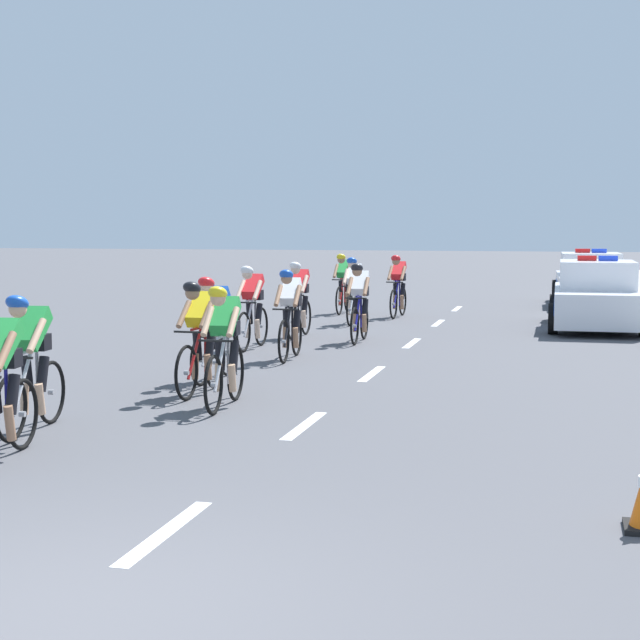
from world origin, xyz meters
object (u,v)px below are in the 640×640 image
(police_car_second, at_px, (590,281))
(cyclist_fourth, at_px, (200,336))
(cyclist_ninth, at_px, (359,302))
(police_car_nearest, at_px, (596,297))
(cyclist_fifth, at_px, (214,327))
(cyclist_tenth, at_px, (354,290))
(cyclist_eighth, at_px, (299,298))
(cyclist_eleventh, at_px, (398,285))
(cyclist_sixth, at_px, (290,313))
(cyclist_third, at_px, (224,345))
(cyclist_second, at_px, (30,362))
(cyclist_twelfth, at_px, (343,283))
(cyclist_seventh, at_px, (252,306))

(police_car_second, bearing_deg, cyclist_fourth, -108.23)
(cyclist_ninth, relative_size, police_car_nearest, 0.39)
(cyclist_fourth, xyz_separation_m, cyclist_ninth, (0.86, 6.28, 0.00))
(cyclist_fifth, height_order, cyclist_tenth, same)
(cyclist_fifth, distance_m, police_car_nearest, 10.47)
(cyclist_eighth, height_order, cyclist_eleventh, same)
(cyclist_eleventh, bearing_deg, cyclist_tenth, -110.95)
(cyclist_eleventh, xyz_separation_m, police_car_second, (4.63, 4.71, -0.11))
(cyclist_sixth, relative_size, cyclist_eleventh, 1.00)
(police_car_nearest, height_order, police_car_second, same)
(cyclist_third, xyz_separation_m, cyclist_eighth, (-1.11, 7.62, 0.00))
(cyclist_fifth, xyz_separation_m, cyclist_eighth, (-0.25, 5.64, 0.00))
(cyclist_fourth, xyz_separation_m, cyclist_sixth, (0.23, 3.58, 0.00))
(cyclist_second, relative_size, police_car_nearest, 0.39)
(cyclist_ninth, bearing_deg, cyclist_eleventh, 91.40)
(cyclist_ninth, bearing_deg, cyclist_third, -91.85)
(cyclist_third, xyz_separation_m, cyclist_sixth, (-0.40, 4.42, 0.00))
(cyclist_sixth, bearing_deg, police_car_nearest, 51.38)
(cyclist_twelfth, relative_size, police_car_second, 0.39)
(cyclist_seventh, distance_m, cyclist_tenth, 4.99)
(cyclist_eighth, bearing_deg, cyclist_twelfth, 93.28)
(cyclist_sixth, bearing_deg, cyclist_seventh, 131.26)
(cyclist_second, distance_m, cyclist_third, 2.46)
(cyclist_third, bearing_deg, cyclist_eleventh, 89.53)
(police_car_nearest, bearing_deg, cyclist_ninth, -140.39)
(cyclist_sixth, xyz_separation_m, cyclist_eleventh, (0.50, 7.97, 0.00))
(cyclist_fifth, height_order, cyclist_seventh, same)
(cyclist_third, distance_m, cyclist_tenth, 10.55)
(police_car_nearest, bearing_deg, cyclist_tenth, -176.80)
(cyclist_twelfth, distance_m, police_car_second, 7.35)
(cyclist_fifth, relative_size, cyclist_seventh, 1.00)
(police_car_second, bearing_deg, cyclist_sixth, -112.00)
(cyclist_seventh, distance_m, police_car_second, 13.04)
(cyclist_third, distance_m, cyclist_sixth, 4.43)
(cyclist_seventh, bearing_deg, cyclist_fifth, -80.70)
(cyclist_ninth, relative_size, cyclist_twelfth, 1.00)
(cyclist_ninth, xyz_separation_m, cyclist_tenth, (-0.84, 3.42, 0.00))
(cyclist_third, xyz_separation_m, cyclist_tenth, (-0.61, 10.53, 0.00))
(cyclist_fourth, bearing_deg, cyclist_third, -52.86)
(cyclist_third, bearing_deg, cyclist_fourth, 127.14)
(cyclist_eleventh, relative_size, cyclist_twelfth, 1.00)
(cyclist_twelfth, bearing_deg, cyclist_second, -90.45)
(cyclist_fifth, xyz_separation_m, cyclist_seventh, (-0.60, 3.64, 0.00))
(cyclist_fourth, distance_m, cyclist_fifth, 1.17)
(cyclist_second, xyz_separation_m, cyclist_fifth, (0.68, 3.90, 0.00))
(cyclist_tenth, distance_m, cyclist_twelfth, 2.68)
(cyclist_third, height_order, police_car_second, police_car_second)
(cyclist_fifth, xyz_separation_m, cyclist_tenth, (0.25, 8.56, 0.00))
(cyclist_twelfth, relative_size, police_car_nearest, 0.39)
(cyclist_sixth, height_order, cyclist_tenth, same)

